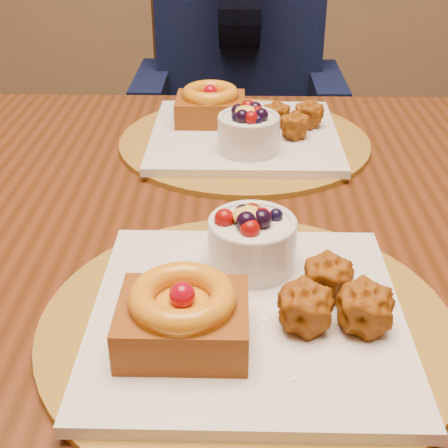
{
  "coord_description": "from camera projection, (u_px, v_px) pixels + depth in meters",
  "views": [
    {
      "loc": [
        0.04,
        -0.73,
        1.12
      ],
      "look_at": [
        0.03,
        -0.23,
        0.84
      ],
      "focal_mm": 50.0,
      "sensor_mm": 36.0,
      "label": 1
    }
  ],
  "objects": [
    {
      "name": "chair_far",
      "position": [
        254.0,
        107.0,
        1.71
      ],
      "size": [
        0.61,
        0.61,
        1.0
      ],
      "rotation": [
        0.0,
        0.0,
        0.32
      ],
      "color": "black",
      "rests_on": "ground"
    },
    {
      "name": "diner",
      "position": [
        240.0,
        28.0,
        1.44
      ],
      "size": [
        0.46,
        0.46,
        0.75
      ],
      "rotation": [
        0.0,
        0.0,
        0.43
      ],
      "color": "black",
      "rests_on": "ground"
    },
    {
      "name": "dining_table",
      "position": [
        244.0,
        265.0,
        0.8
      ],
      "size": [
        1.6,
        0.9,
        0.76
      ],
      "color": "#391C0A",
      "rests_on": "ground"
    },
    {
      "name": "place_setting_near",
      "position": [
        244.0,
        303.0,
        0.57
      ],
      "size": [
        0.38,
        0.38,
        0.09
      ],
      "color": "brown",
      "rests_on": "dining_table"
    },
    {
      "name": "place_setting_far",
      "position": [
        243.0,
        130.0,
        0.94
      ],
      "size": [
        0.38,
        0.38,
        0.09
      ],
      "color": "brown",
      "rests_on": "dining_table"
    }
  ]
}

